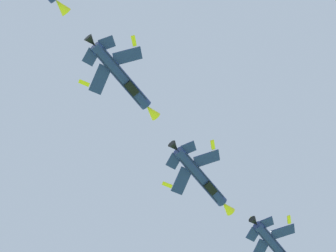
# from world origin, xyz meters

# --- Properties ---
(fighter_jet_left_wing) EXTENTS (10.27, 15.96, 4.60)m
(fighter_jet_left_wing) POSITION_xyz_m (-36.68, 64.62, 92.35)
(fighter_jet_left_wing) COLOR navy
(fighter_jet_right_wing) EXTENTS (10.11, 15.96, 4.82)m
(fighter_jet_right_wing) POSITION_xyz_m (-35.67, 43.93, 90.01)
(fighter_jet_right_wing) COLOR navy
(fighter_jet_left_outer) EXTENTS (10.24, 15.96, 4.64)m
(fighter_jet_left_outer) POSITION_xyz_m (-32.79, 23.47, 90.78)
(fighter_jet_left_outer) COLOR navy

